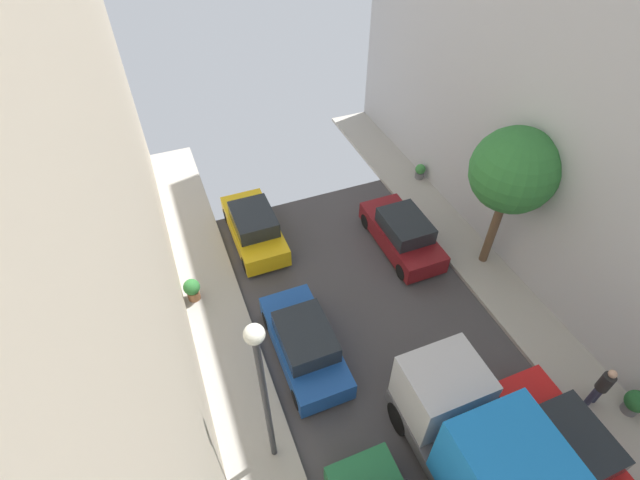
% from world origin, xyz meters
% --- Properties ---
extents(parked_car_left_4, '(1.78, 4.20, 1.57)m').
position_xyz_m(parked_car_left_4, '(-2.70, 8.28, 0.72)').
color(parked_car_left_4, '#194799').
rests_on(parked_car_left_4, ground).
extents(parked_car_left_5, '(1.78, 4.20, 1.57)m').
position_xyz_m(parked_car_left_5, '(-2.70, 14.19, 0.72)').
color(parked_car_left_5, gold).
rests_on(parked_car_left_5, ground).
extents(parked_car_right_2, '(1.78, 4.20, 1.57)m').
position_xyz_m(parked_car_right_2, '(2.70, 2.70, 0.72)').
color(parked_car_right_2, red).
rests_on(parked_car_right_2, ground).
extents(parked_car_right_3, '(1.78, 4.20, 1.57)m').
position_xyz_m(parked_car_right_3, '(2.70, 11.65, 0.72)').
color(parked_car_right_3, maroon).
rests_on(parked_car_right_3, ground).
extents(pedestrian, '(0.40, 0.36, 1.72)m').
position_xyz_m(pedestrian, '(4.70, 3.53, 1.07)').
color(pedestrian, '#2D334C').
rests_on(pedestrian, sidewalk_right).
extents(street_tree_1, '(2.92, 2.92, 5.70)m').
position_xyz_m(street_tree_1, '(5.29, 9.69, 4.36)').
color(street_tree_1, brown).
rests_on(street_tree_1, sidewalk_right).
extents(potted_plant_0, '(0.59, 0.59, 0.91)m').
position_xyz_m(potted_plant_0, '(-5.63, 11.92, 0.65)').
color(potted_plant_0, brown).
rests_on(potted_plant_0, sidewalk_left).
extents(potted_plant_2, '(0.64, 0.64, 0.88)m').
position_xyz_m(potted_plant_2, '(5.55, 2.90, 0.63)').
color(potted_plant_2, slate).
rests_on(potted_plant_2, sidewalk_right).
extents(potted_plant_3, '(0.48, 0.48, 0.73)m').
position_xyz_m(potted_plant_3, '(5.69, 15.29, 0.54)').
color(potted_plant_3, slate).
rests_on(potted_plant_3, sidewalk_right).
extents(lamp_post, '(0.44, 0.44, 5.91)m').
position_xyz_m(lamp_post, '(-4.60, 5.62, 4.00)').
color(lamp_post, '#333338').
rests_on(lamp_post, sidewalk_left).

